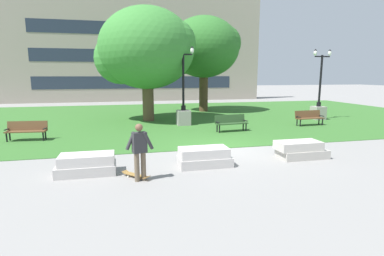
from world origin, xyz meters
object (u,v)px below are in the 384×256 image
(lamp_post_left, at_px, (183,109))
(lamp_post_right, at_px, (319,105))
(concrete_block_right, at_px, (300,150))
(person_skateboarder, at_px, (140,149))
(park_bench_near_left, at_px, (231,122))
(skateboard, at_px, (136,175))
(concrete_block_left, at_px, (204,157))
(concrete_block_center, at_px, (87,165))
(park_bench_far_left, at_px, (27,129))
(park_bench_near_right, at_px, (309,117))

(lamp_post_left, xyz_separation_m, lamp_post_right, (9.60, 0.16, 0.00))
(concrete_block_right, relative_size, person_skateboarder, 1.12)
(park_bench_near_left, bearing_deg, skateboard, -130.14)
(concrete_block_left, relative_size, lamp_post_left, 0.38)
(concrete_block_center, relative_size, park_bench_far_left, 0.98)
(park_bench_near_right, bearing_deg, lamp_post_right, 44.25)
(park_bench_far_left, xyz_separation_m, lamp_post_right, (17.71, 2.84, 0.46))
(concrete_block_left, height_order, skateboard, concrete_block_left)
(concrete_block_left, relative_size, person_skateboarder, 1.05)
(park_bench_near_left, distance_m, lamp_post_right, 8.02)
(concrete_block_left, distance_m, lamp_post_left, 8.53)
(concrete_block_center, distance_m, concrete_block_left, 3.83)
(person_skateboarder, distance_m, skateboard, 0.93)
(lamp_post_right, bearing_deg, park_bench_near_left, -159.20)
(concrete_block_center, xyz_separation_m, lamp_post_right, (14.42, 8.59, 0.69))
(concrete_block_center, bearing_deg, park_bench_far_left, 119.83)
(skateboard, xyz_separation_m, park_bench_near_right, (10.82, 7.24, 0.45))
(concrete_block_center, xyz_separation_m, skateboard, (1.49, -0.71, -0.22))
(concrete_block_right, bearing_deg, concrete_block_center, -178.87)
(person_skateboarder, distance_m, lamp_post_left, 9.95)
(park_bench_near_left, bearing_deg, lamp_post_right, 20.80)
(skateboard, relative_size, lamp_post_right, 0.18)
(concrete_block_left, height_order, concrete_block_right, same)
(concrete_block_left, height_order, person_skateboarder, person_skateboarder)
(concrete_block_right, height_order, skateboard, concrete_block_right)
(park_bench_near_right, bearing_deg, concrete_block_center, -152.04)
(concrete_block_center, bearing_deg, park_bench_near_left, 39.66)
(concrete_block_center, bearing_deg, lamp_post_right, 30.78)
(person_skateboarder, height_order, park_bench_near_right, person_skateboarder)
(person_skateboarder, height_order, lamp_post_right, lamp_post_right)
(skateboard, bearing_deg, concrete_block_right, 8.01)
(person_skateboarder, height_order, park_bench_near_left, person_skateboarder)
(skateboard, relative_size, park_bench_near_left, 0.48)
(person_skateboarder, height_order, lamp_post_left, lamp_post_left)
(concrete_block_center, distance_m, person_skateboarder, 2.00)
(concrete_block_center, xyz_separation_m, concrete_block_right, (7.62, 0.15, 0.00))
(park_bench_near_right, height_order, park_bench_far_left, same)
(lamp_post_left, bearing_deg, person_skateboarder, -108.80)
(park_bench_near_right, relative_size, lamp_post_right, 0.38)
(park_bench_near_left, relative_size, lamp_post_left, 0.39)
(concrete_block_right, height_order, park_bench_far_left, park_bench_far_left)
(park_bench_near_left, height_order, lamp_post_right, lamp_post_right)
(concrete_block_right, xyz_separation_m, park_bench_near_right, (4.68, 6.38, 0.23))
(concrete_block_left, distance_m, person_skateboarder, 2.51)
(person_skateboarder, height_order, skateboard, person_skateboarder)
(skateboard, bearing_deg, concrete_block_left, 16.57)
(park_bench_near_left, relative_size, park_bench_far_left, 1.00)
(lamp_post_right, bearing_deg, park_bench_near_right, -135.75)
(concrete_block_center, distance_m, park_bench_near_left, 9.00)
(concrete_block_left, xyz_separation_m, lamp_post_left, (0.99, 8.45, 0.69))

